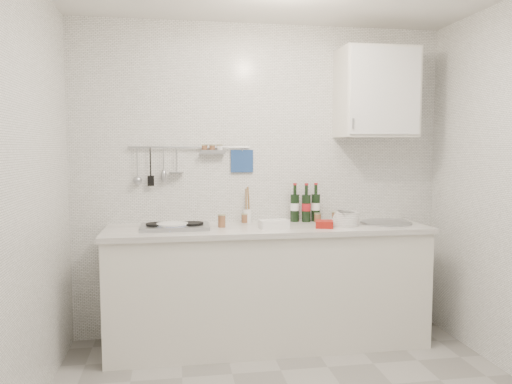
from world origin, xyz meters
The scene contains 15 objects.
back_wall centered at (0.00, 1.40, 1.25)m, with size 3.00×0.02×2.50m, color silver.
wall_left centered at (-1.50, 0.00, 1.25)m, with size 0.02×2.80×2.50m, color silver.
counter centered at (0.01, 1.10, 0.43)m, with size 2.44×0.64×0.96m.
wall_rail centered at (-0.60, 1.37, 1.43)m, with size 0.98×0.09×0.34m.
wall_cabinet centered at (0.90, 1.22, 1.95)m, with size 0.60×0.38×0.70m.
plate_stack_hob centered at (-0.73, 1.07, 0.94)m, with size 0.25×0.25×0.04m.
plate_stack_sink centered at (0.61, 1.07, 0.97)m, with size 0.25×0.23×0.11m.
wine_bottles centered at (0.35, 1.30, 1.07)m, with size 0.25×0.11×0.31m.
butter_dish centered at (0.02, 1.00, 0.95)m, with size 0.22×0.11×0.06m, color white.
strawberry_punnet centered at (0.40, 0.97, 0.95)m, with size 0.13×0.13×0.05m, color #A41712.
utensil_crock centered at (-0.12, 1.33, 0.99)m, with size 0.07×0.07×0.29m.
jar_a centered at (-0.15, 1.32, 0.96)m, with size 0.06×0.06×0.07m.
jar_b centered at (0.60, 1.31, 0.96)m, with size 0.06×0.06×0.07m.
jar_c centered at (0.44, 1.26, 0.96)m, with size 0.06×0.06×0.07m.
jar_d centered at (-0.35, 1.12, 0.97)m, with size 0.06×0.06×0.10m.
Camera 1 is at (-0.70, -2.59, 1.51)m, focal length 35.00 mm.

